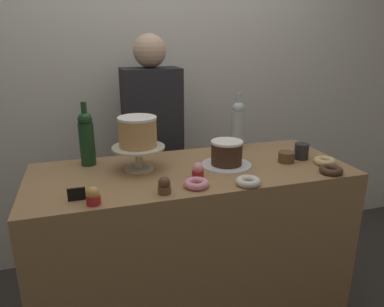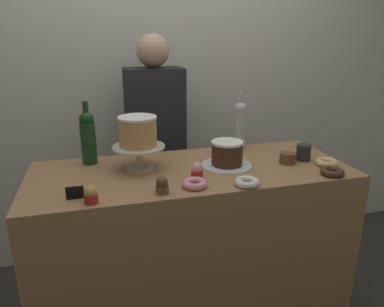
{
  "view_description": "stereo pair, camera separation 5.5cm",
  "coord_description": "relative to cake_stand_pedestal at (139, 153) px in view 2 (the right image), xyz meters",
  "views": [
    {
      "loc": [
        -0.5,
        -1.61,
        1.58
      ],
      "look_at": [
        0.0,
        0.0,
        1.03
      ],
      "focal_mm": 33.65,
      "sensor_mm": 36.0,
      "label": 1
    },
    {
      "loc": [
        -0.45,
        -1.62,
        1.58
      ],
      "look_at": [
        0.0,
        0.0,
        1.03
      ],
      "focal_mm": 33.65,
      "sensor_mm": 36.0,
      "label": 2
    }
  ],
  "objects": [
    {
      "name": "back_wall",
      "position": [
        0.25,
        0.83,
        0.27
      ],
      "size": [
        6.0,
        0.05,
        2.6
      ],
      "color": "silver",
      "rests_on": "ground_plane"
    },
    {
      "name": "display_counter",
      "position": [
        0.25,
        -0.07,
        -0.56
      ],
      "size": [
        1.58,
        0.64,
        0.95
      ],
      "color": "#997047",
      "rests_on": "ground_plane"
    },
    {
      "name": "cake_stand_pedestal",
      "position": [
        0.0,
        0.0,
        0.0
      ],
      "size": [
        0.26,
        0.26,
        0.12
      ],
      "color": "beige",
      "rests_on": "display_counter"
    },
    {
      "name": "white_layer_cake",
      "position": [
        -0.0,
        0.0,
        0.11
      ],
      "size": [
        0.19,
        0.19,
        0.15
      ],
      "color": "tan",
      "rests_on": "cake_stand_pedestal"
    },
    {
      "name": "silver_serving_platter",
      "position": [
        0.43,
        -0.08,
        -0.08
      ],
      "size": [
        0.25,
        0.25,
        0.01
      ],
      "color": "white",
      "rests_on": "display_counter"
    },
    {
      "name": "chocolate_round_cake",
      "position": [
        0.43,
        -0.08,
        -0.01
      ],
      "size": [
        0.16,
        0.16,
        0.12
      ],
      "color": "#3D2619",
      "rests_on": "silver_serving_platter"
    },
    {
      "name": "wine_bottle_green",
      "position": [
        -0.24,
        0.15,
        0.06
      ],
      "size": [
        0.08,
        0.08,
        0.33
      ],
      "color": "#193D1E",
      "rests_on": "display_counter"
    },
    {
      "name": "wine_bottle_clear",
      "position": [
        0.62,
        0.2,
        0.06
      ],
      "size": [
        0.08,
        0.08,
        0.33
      ],
      "color": "#B2BCC1",
      "rests_on": "display_counter"
    },
    {
      "name": "cupcake_caramel",
      "position": [
        -0.24,
        -0.34,
        -0.05
      ],
      "size": [
        0.06,
        0.06,
        0.07
      ],
      "color": "red",
      "rests_on": "display_counter"
    },
    {
      "name": "cupcake_chocolate",
      "position": [
        0.05,
        -0.32,
        -0.05
      ],
      "size": [
        0.06,
        0.06,
        0.07
      ],
      "color": "brown",
      "rests_on": "display_counter"
    },
    {
      "name": "cupcake_strawberry",
      "position": [
        0.24,
        -0.19,
        -0.05
      ],
      "size": [
        0.06,
        0.06,
        0.07
      ],
      "color": "red",
      "rests_on": "display_counter"
    },
    {
      "name": "donut_sugar",
      "position": [
        0.43,
        -0.34,
        -0.07
      ],
      "size": [
        0.11,
        0.11,
        0.03
      ],
      "color": "silver",
      "rests_on": "display_counter"
    },
    {
      "name": "donut_chocolate",
      "position": [
        0.87,
        -0.33,
        -0.07
      ],
      "size": [
        0.11,
        0.11,
        0.03
      ],
      "color": "#472D1E",
      "rests_on": "display_counter"
    },
    {
      "name": "donut_glazed",
      "position": [
        0.93,
        -0.2,
        -0.07
      ],
      "size": [
        0.11,
        0.11,
        0.03
      ],
      "color": "#E0C17F",
      "rests_on": "display_counter"
    },
    {
      "name": "donut_pink",
      "position": [
        0.2,
        -0.29,
        -0.07
      ],
      "size": [
        0.11,
        0.11,
        0.03
      ],
      "color": "pink",
      "rests_on": "display_counter"
    },
    {
      "name": "cookie_stack",
      "position": [
        0.76,
        -0.12,
        -0.06
      ],
      "size": [
        0.08,
        0.08,
        0.05
      ],
      "color": "brown",
      "rests_on": "display_counter"
    },
    {
      "name": "price_sign_chalkboard",
      "position": [
        -0.3,
        -0.28,
        -0.06
      ],
      "size": [
        0.07,
        0.01,
        0.05
      ],
      "color": "black",
      "rests_on": "display_counter"
    },
    {
      "name": "coffee_cup_ceramic",
      "position": [
        0.86,
        -0.09,
        -0.04
      ],
      "size": [
        0.08,
        0.08,
        0.08
      ],
      "color": "#282828",
      "rests_on": "display_counter"
    },
    {
      "name": "barista_figure",
      "position": [
        0.17,
        0.53,
        -0.2
      ],
      "size": [
        0.36,
        0.22,
        1.6
      ],
      "color": "black",
      "rests_on": "ground_plane"
    }
  ]
}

